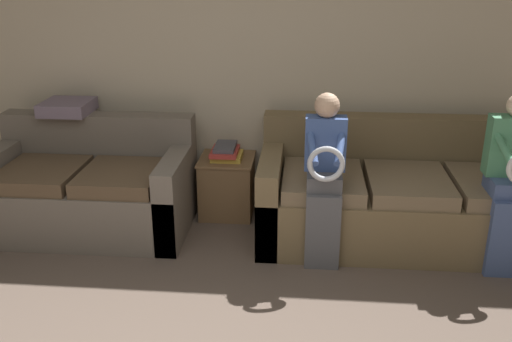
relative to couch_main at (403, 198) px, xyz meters
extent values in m
cube|color=beige|center=(-1.28, 0.58, 0.96)|extent=(7.05, 0.06, 2.55)
cube|color=brown|center=(0.00, -0.04, -0.10)|extent=(2.18, 0.98, 0.43)
cube|color=brown|center=(0.00, 0.35, 0.34)|extent=(2.18, 0.20, 0.43)
cube|color=brown|center=(-1.01, -0.04, 0.01)|extent=(0.16, 0.98, 0.65)
cube|color=#7A664C|center=(-0.62, -0.14, 0.17)|extent=(0.58, 0.74, 0.11)
cube|color=#7A664C|center=(0.00, -0.14, 0.17)|extent=(0.58, 0.74, 0.11)
cube|color=#7A664C|center=(0.62, -0.14, 0.17)|extent=(0.58, 0.74, 0.11)
cube|color=#70665B|center=(-2.45, -0.08, -0.10)|extent=(1.58, 0.90, 0.43)
cube|color=#70665B|center=(-2.45, 0.27, 0.32)|extent=(1.58, 0.20, 0.42)
cube|color=#70665B|center=(-3.16, -0.08, 0.00)|extent=(0.16, 0.90, 0.64)
cube|color=#70665B|center=(-1.74, -0.08, 0.00)|extent=(0.16, 0.90, 0.64)
cube|color=brown|center=(-2.76, -0.18, 0.17)|extent=(0.59, 0.66, 0.11)
cube|color=brown|center=(-2.13, -0.18, 0.17)|extent=(0.59, 0.66, 0.11)
cube|color=#56565B|center=(-0.62, -0.53, -0.04)|extent=(0.24, 0.10, 0.54)
cube|color=#56565B|center=(-0.62, -0.39, 0.28)|extent=(0.24, 0.28, 0.11)
cube|color=#3D5693|center=(-0.62, -0.32, 0.53)|extent=(0.28, 0.14, 0.38)
sphere|color=tan|center=(-0.62, -0.32, 0.79)|extent=(0.17, 0.17, 0.17)
torus|color=silver|center=(-0.62, -0.59, 0.47)|extent=(0.25, 0.04, 0.25)
cylinder|color=#3D5693|center=(-0.71, -0.45, 0.56)|extent=(0.10, 0.30, 0.21)
cylinder|color=#3D5693|center=(-0.53, -0.45, 0.56)|extent=(0.10, 0.30, 0.21)
cube|color=#475B8E|center=(0.62, -0.53, -0.04)|extent=(0.28, 0.10, 0.54)
cube|color=#475B8E|center=(0.62, -0.39, 0.28)|extent=(0.28, 0.28, 0.11)
cube|color=#4C8E66|center=(0.62, -0.32, 0.54)|extent=(0.33, 0.14, 0.41)
cylinder|color=#4C8E66|center=(0.52, -0.45, 0.58)|extent=(0.13, 0.31, 0.23)
cube|color=brown|center=(-1.40, 0.30, -0.07)|extent=(0.43, 0.44, 0.49)
cube|color=brown|center=(-1.40, 0.30, 0.17)|extent=(0.45, 0.46, 0.02)
cube|color=gold|center=(-1.39, 0.29, 0.20)|extent=(0.25, 0.25, 0.04)
cube|color=#BC3833|center=(-1.41, 0.29, 0.24)|extent=(0.22, 0.30, 0.03)
cube|color=#4C4C56|center=(-1.41, 0.31, 0.27)|extent=(0.17, 0.28, 0.03)
cube|color=slate|center=(-2.69, 0.27, 0.58)|extent=(0.38, 0.38, 0.10)
camera|label=1|loc=(-0.77, -4.08, 1.74)|focal=40.00mm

